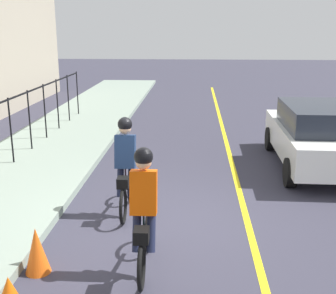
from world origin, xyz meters
The scene contains 7 objects.
ground_plane centered at (0.00, 0.00, 0.00)m, with size 80.00×80.00×0.00m, color #333240.
lane_line_centre centered at (0.00, -1.60, 0.00)m, with size 36.00×0.12×0.01m, color yellow.
cyclist_lead centered at (-1.65, 0.05, 0.91)m, with size 1.71×0.37×1.83m.
cyclist_follow centered at (0.33, 0.61, 0.91)m, with size 1.71×0.37×1.83m.
patrol_sedan centered at (3.39, -3.59, 0.82)m, with size 4.43×1.98×1.58m.
traffic_cone_near centered at (-2.66, 1.60, 0.23)m, with size 0.36×0.36×0.46m, color #E75A0A.
traffic_cone_far centered at (-1.79, 1.56, 0.34)m, with size 0.36×0.36×0.68m, color #E55A14.
Camera 1 is at (-7.26, -0.62, 3.38)m, focal length 47.18 mm.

